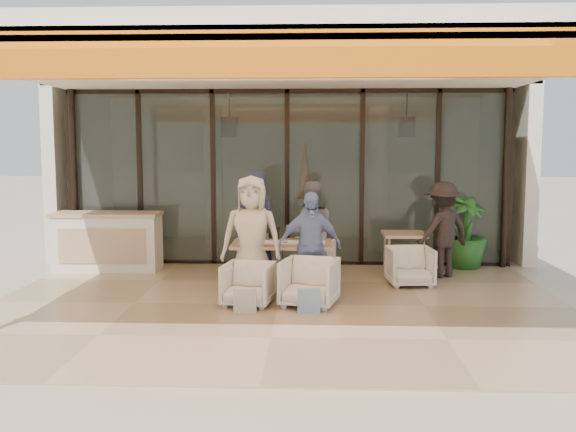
% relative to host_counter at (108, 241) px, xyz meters
% --- Properties ---
extents(ground, '(70.00, 70.00, 0.00)m').
position_rel_host_counter_xyz_m(ground, '(3.11, -2.30, -0.53)').
color(ground, '#C6B293').
rests_on(ground, ground).
extents(terrace_floor, '(8.00, 6.00, 0.01)m').
position_rel_host_counter_xyz_m(terrace_floor, '(3.11, -2.30, -0.53)').
color(terrace_floor, tan).
rests_on(terrace_floor, ground).
extents(terrace_structure, '(8.00, 6.00, 3.40)m').
position_rel_host_counter_xyz_m(terrace_structure, '(3.11, -2.56, 2.72)').
color(terrace_structure, silver).
rests_on(terrace_structure, ground).
extents(glass_storefront, '(8.08, 0.10, 3.20)m').
position_rel_host_counter_xyz_m(glass_storefront, '(3.11, 0.70, 1.07)').
color(glass_storefront, '#9EADA3').
rests_on(glass_storefront, ground).
extents(interior_block, '(9.05, 3.62, 3.52)m').
position_rel_host_counter_xyz_m(interior_block, '(3.12, 3.02, 1.70)').
color(interior_block, silver).
rests_on(interior_block, ground).
extents(host_counter, '(1.85, 0.65, 1.04)m').
position_rel_host_counter_xyz_m(host_counter, '(0.00, 0.00, 0.00)').
color(host_counter, silver).
rests_on(host_counter, ground).
extents(dining_table, '(1.50, 0.90, 0.93)m').
position_rel_host_counter_xyz_m(dining_table, '(3.11, -1.35, 0.16)').
color(dining_table, tan).
rests_on(dining_table, ground).
extents(chair_far_left, '(0.76, 0.73, 0.71)m').
position_rel_host_counter_xyz_m(chair_far_left, '(2.70, -0.40, -0.18)').
color(chair_far_left, white).
rests_on(chair_far_left, ground).
extents(chair_far_right, '(0.87, 0.84, 0.72)m').
position_rel_host_counter_xyz_m(chair_far_right, '(3.54, -0.40, -0.17)').
color(chair_far_right, white).
rests_on(chair_far_right, ground).
extents(chair_near_left, '(0.74, 0.71, 0.67)m').
position_rel_host_counter_xyz_m(chair_near_left, '(2.70, -2.30, -0.20)').
color(chair_near_left, white).
rests_on(chair_near_left, ground).
extents(chair_near_right, '(0.86, 0.82, 0.74)m').
position_rel_host_counter_xyz_m(chair_near_right, '(3.54, -2.30, -0.16)').
color(chair_near_right, white).
rests_on(chair_near_right, ground).
extents(diner_navy, '(0.75, 0.59, 1.80)m').
position_rel_host_counter_xyz_m(diner_navy, '(2.70, -0.90, 0.37)').
color(diner_navy, '#191E37').
rests_on(diner_navy, ground).
extents(diner_grey, '(0.85, 0.70, 1.65)m').
position_rel_host_counter_xyz_m(diner_grey, '(3.54, -0.90, 0.29)').
color(diner_grey, slate).
rests_on(diner_grey, ground).
extents(diner_cream, '(0.90, 0.61, 1.78)m').
position_rel_host_counter_xyz_m(diner_cream, '(2.70, -1.80, 0.36)').
color(diner_cream, beige).
rests_on(diner_cream, ground).
extents(diner_periwinkle, '(0.95, 0.51, 1.55)m').
position_rel_host_counter_xyz_m(diner_periwinkle, '(3.54, -1.80, 0.24)').
color(diner_periwinkle, '#788EC9').
rests_on(diner_periwinkle, ground).
extents(tote_bag_cream, '(0.30, 0.10, 0.34)m').
position_rel_host_counter_xyz_m(tote_bag_cream, '(2.70, -2.70, -0.36)').
color(tote_bag_cream, silver).
rests_on(tote_bag_cream, ground).
extents(tote_bag_blue, '(0.30, 0.10, 0.34)m').
position_rel_host_counter_xyz_m(tote_bag_blue, '(3.54, -2.70, -0.36)').
color(tote_bag_blue, '#99BFD8').
rests_on(tote_bag_blue, ground).
extents(side_table, '(0.70, 0.70, 0.74)m').
position_rel_host_counter_xyz_m(side_table, '(5.10, -0.23, 0.11)').
color(side_table, tan).
rests_on(side_table, ground).
extents(side_chair, '(0.72, 0.68, 0.69)m').
position_rel_host_counter_xyz_m(side_chair, '(5.10, -0.98, -0.19)').
color(side_chair, white).
rests_on(side_chair, ground).
extents(standing_woman, '(1.20, 1.04, 1.61)m').
position_rel_host_counter_xyz_m(standing_woman, '(5.72, -0.33, 0.27)').
color(standing_woman, black).
rests_on(standing_woman, ground).
extents(potted_palm, '(1.07, 1.07, 1.36)m').
position_rel_host_counter_xyz_m(potted_palm, '(6.28, 0.49, 0.15)').
color(potted_palm, '#1E5919').
rests_on(potted_palm, ground).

